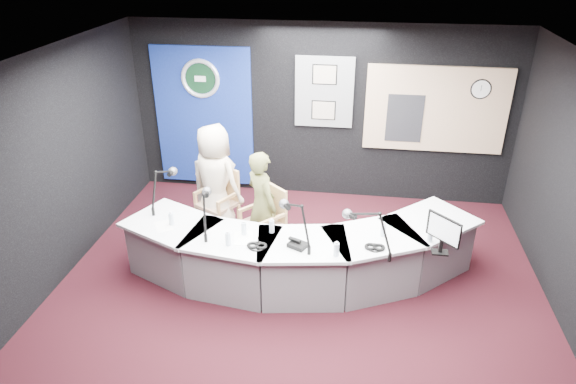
# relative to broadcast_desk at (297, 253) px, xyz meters

# --- Properties ---
(ground) EXTENTS (6.00, 6.00, 0.00)m
(ground) POSITION_rel_broadcast_desk_xyz_m (0.05, -0.55, -0.38)
(ground) COLOR black
(ground) RESTS_ON ground
(ceiling) EXTENTS (6.00, 6.00, 0.02)m
(ceiling) POSITION_rel_broadcast_desk_xyz_m (0.05, -0.55, 2.42)
(ceiling) COLOR silver
(ceiling) RESTS_ON ground
(wall_back) EXTENTS (6.00, 0.02, 2.80)m
(wall_back) POSITION_rel_broadcast_desk_xyz_m (0.05, 2.45, 1.02)
(wall_back) COLOR black
(wall_back) RESTS_ON ground
(wall_left) EXTENTS (0.02, 6.00, 2.80)m
(wall_left) POSITION_rel_broadcast_desk_xyz_m (-2.95, -0.55, 1.02)
(wall_left) COLOR black
(wall_left) RESTS_ON ground
(broadcast_desk) EXTENTS (4.50, 1.90, 0.75)m
(broadcast_desk) POSITION_rel_broadcast_desk_xyz_m (0.00, 0.00, 0.00)
(broadcast_desk) COLOR silver
(broadcast_desk) RESTS_ON ground
(backdrop_panel) EXTENTS (1.60, 0.05, 2.30)m
(backdrop_panel) POSITION_rel_broadcast_desk_xyz_m (-1.85, 2.42, 0.88)
(backdrop_panel) COLOR navy
(backdrop_panel) RESTS_ON wall_back
(agency_seal) EXTENTS (0.63, 0.07, 0.63)m
(agency_seal) POSITION_rel_broadcast_desk_xyz_m (-1.85, 2.38, 1.52)
(agency_seal) COLOR silver
(agency_seal) RESTS_ON backdrop_panel
(seal_center) EXTENTS (0.48, 0.01, 0.48)m
(seal_center) POSITION_rel_broadcast_desk_xyz_m (-1.85, 2.38, 1.52)
(seal_center) COLOR black
(seal_center) RESTS_ON backdrop_panel
(pinboard) EXTENTS (0.90, 0.04, 1.10)m
(pinboard) POSITION_rel_broadcast_desk_xyz_m (0.10, 2.42, 1.38)
(pinboard) COLOR slate
(pinboard) RESTS_ON wall_back
(framed_photo_upper) EXTENTS (0.34, 0.02, 0.27)m
(framed_photo_upper) POSITION_rel_broadcast_desk_xyz_m (0.10, 2.39, 1.65)
(framed_photo_upper) COLOR gray
(framed_photo_upper) RESTS_ON pinboard
(framed_photo_lower) EXTENTS (0.34, 0.02, 0.27)m
(framed_photo_lower) POSITION_rel_broadcast_desk_xyz_m (0.10, 2.39, 1.09)
(framed_photo_lower) COLOR gray
(framed_photo_lower) RESTS_ON pinboard
(booth_window_frame) EXTENTS (2.12, 0.06, 1.32)m
(booth_window_frame) POSITION_rel_broadcast_desk_xyz_m (1.80, 2.42, 1.18)
(booth_window_frame) COLOR tan
(booth_window_frame) RESTS_ON wall_back
(booth_glow) EXTENTS (2.00, 0.02, 1.20)m
(booth_glow) POSITION_rel_broadcast_desk_xyz_m (1.80, 2.41, 1.18)
(booth_glow) COLOR beige
(booth_glow) RESTS_ON booth_window_frame
(equipment_rack) EXTENTS (0.55, 0.02, 0.75)m
(equipment_rack) POSITION_rel_broadcast_desk_xyz_m (1.35, 2.39, 1.03)
(equipment_rack) COLOR black
(equipment_rack) RESTS_ON booth_window_frame
(wall_clock) EXTENTS (0.28, 0.01, 0.28)m
(wall_clock) POSITION_rel_broadcast_desk_xyz_m (2.40, 2.39, 1.52)
(wall_clock) COLOR white
(wall_clock) RESTS_ON booth_window_frame
(armchair_left) EXTENTS (0.71, 0.71, 0.92)m
(armchair_left) POSITION_rel_broadcast_desk_xyz_m (-1.29, 0.98, 0.09)
(armchair_left) COLOR tan
(armchair_left) RESTS_ON ground
(armchair_right) EXTENTS (0.79, 0.79, 0.99)m
(armchair_right) POSITION_rel_broadcast_desk_xyz_m (-0.54, 0.52, 0.12)
(armchair_right) COLOR tan
(armchair_right) RESTS_ON ground
(draped_jacket) EXTENTS (0.48, 0.33, 0.70)m
(draped_jacket) POSITION_rel_broadcast_desk_xyz_m (-1.43, 1.20, 0.24)
(draped_jacket) COLOR slate
(draped_jacket) RESTS_ON armchair_left
(person_man) EXTENTS (0.95, 0.81, 1.65)m
(person_man) POSITION_rel_broadcast_desk_xyz_m (-1.29, 0.98, 0.45)
(person_man) COLOR beige
(person_man) RESTS_ON ground
(person_woman) EXTENTS (0.64, 0.64, 1.50)m
(person_woman) POSITION_rel_broadcast_desk_xyz_m (-0.54, 0.52, 0.37)
(person_woman) COLOR brown
(person_woman) RESTS_ON ground
(computer_monitor) EXTENTS (0.34, 0.35, 0.31)m
(computer_monitor) POSITION_rel_broadcast_desk_xyz_m (1.65, -0.32, 0.70)
(computer_monitor) COLOR black
(computer_monitor) RESTS_ON broadcast_desk
(desk_phone) EXTENTS (0.25, 0.23, 0.05)m
(desk_phone) POSITION_rel_broadcast_desk_xyz_m (0.06, -0.42, 0.40)
(desk_phone) COLOR black
(desk_phone) RESTS_ON broadcast_desk
(headphones_near) EXTENTS (0.20, 0.20, 0.03)m
(headphones_near) POSITION_rel_broadcast_desk_xyz_m (0.93, -0.33, 0.39)
(headphones_near) COLOR black
(headphones_near) RESTS_ON broadcast_desk
(headphones_far) EXTENTS (0.22, 0.22, 0.04)m
(headphones_far) POSITION_rel_broadcast_desk_xyz_m (-0.40, -0.49, 0.39)
(headphones_far) COLOR black
(headphones_far) RESTS_ON broadcast_desk
(paper_stack) EXTENTS (0.30, 0.34, 0.00)m
(paper_stack) POSITION_rel_broadcast_desk_xyz_m (-1.62, -0.20, 0.38)
(paper_stack) COLOR white
(paper_stack) RESTS_ON broadcast_desk
(notepad) EXTENTS (0.29, 0.36, 0.00)m
(notepad) POSITION_rel_broadcast_desk_xyz_m (-0.59, -0.32, 0.38)
(notepad) COLOR white
(notepad) RESTS_ON broadcast_desk
(boom_mic_a) EXTENTS (0.19, 0.74, 0.60)m
(boom_mic_a) POSITION_rel_broadcast_desk_xyz_m (-1.81, 0.35, 0.68)
(boom_mic_a) COLOR black
(boom_mic_a) RESTS_ON broadcast_desk
(boom_mic_b) EXTENTS (0.26, 0.72, 0.60)m
(boom_mic_b) POSITION_rel_broadcast_desk_xyz_m (-1.08, -0.16, 0.68)
(boom_mic_b) COLOR black
(boom_mic_b) RESTS_ON broadcast_desk
(boom_mic_c) EXTENTS (0.48, 0.63, 0.60)m
(boom_mic_c) POSITION_rel_broadcast_desk_xyz_m (0.02, -0.30, 0.68)
(boom_mic_c) COLOR black
(boom_mic_c) RESTS_ON broadcast_desk
(boom_mic_d) EXTENTS (0.61, 0.50, 0.60)m
(boom_mic_d) POSITION_rel_broadcast_desk_xyz_m (0.84, -0.37, 0.68)
(boom_mic_d) COLOR black
(boom_mic_d) RESTS_ON broadcast_desk
(water_bottles) EXTENTS (3.16, 0.56, 0.18)m
(water_bottles) POSITION_rel_broadcast_desk_xyz_m (0.01, -0.29, 0.46)
(water_bottles) COLOR silver
(water_bottles) RESTS_ON broadcast_desk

